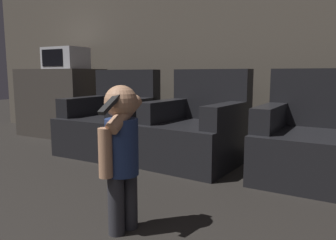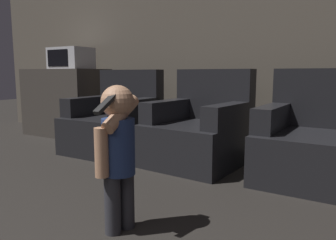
# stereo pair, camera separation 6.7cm
# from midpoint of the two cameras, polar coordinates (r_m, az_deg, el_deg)

# --- Properties ---
(wall_back) EXTENTS (8.40, 0.05, 2.60)m
(wall_back) POSITION_cam_midpoint_polar(r_m,az_deg,el_deg) (3.79, 16.33, 14.61)
(wall_back) COLOR #51493F
(wall_back) RESTS_ON ground_plane
(armchair_left) EXTENTS (0.81, 0.88, 0.89)m
(armchair_left) POSITION_cam_midpoint_polar(r_m,az_deg,el_deg) (3.67, -8.66, -0.54)
(armchair_left) COLOR black
(armchair_left) RESTS_ON ground_plane
(armchair_middle) EXTENTS (0.88, 0.94, 0.89)m
(armchair_middle) POSITION_cam_midpoint_polar(r_m,az_deg,el_deg) (3.13, 6.06, -1.95)
(armchair_middle) COLOR black
(armchair_middle) RESTS_ON ground_plane
(armchair_right) EXTENTS (0.84, 0.90, 0.89)m
(armchair_right) POSITION_cam_midpoint_polar(r_m,az_deg,el_deg) (2.88, 24.78, -3.55)
(armchair_right) COLOR black
(armchair_right) RESTS_ON ground_plane
(person_toddler) EXTENTS (0.17, 0.32, 0.79)m
(person_toddler) POSITION_cam_midpoint_polar(r_m,az_deg,el_deg) (1.74, -7.68, -4.64)
(person_toddler) COLOR #28282D
(person_toddler) RESTS_ON ground_plane
(kitchen_counter) EXTENTS (1.09, 0.66, 0.91)m
(kitchen_counter) POSITION_cam_midpoint_polar(r_m,az_deg,el_deg) (4.77, -16.80, 3.00)
(kitchen_counter) COLOR #38332D
(kitchen_counter) RESTS_ON ground_plane
(microwave) EXTENTS (0.53, 0.40, 0.29)m
(microwave) POSITION_cam_midpoint_polar(r_m,az_deg,el_deg) (4.68, -16.13, 10.26)
(microwave) COLOR #B7B7BC
(microwave) RESTS_ON kitchen_counter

